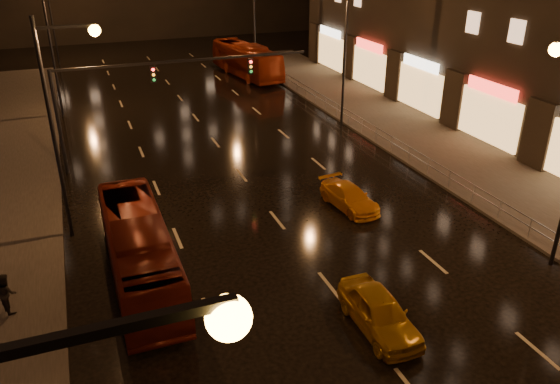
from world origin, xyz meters
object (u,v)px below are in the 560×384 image
at_px(pedestrian_b, 7,293).
at_px(bus_curb, 246,60).
at_px(taxi_near, 379,312).
at_px(bus_red, 139,250).
at_px(taxi_far, 349,197).

bearing_deg(pedestrian_b, bus_curb, -54.79).
xyz_separation_m(bus_curb, pedestrian_b, (-19.87, -33.12, -0.63)).
relative_size(taxi_near, pedestrian_b, 2.61).
height_order(bus_red, taxi_near, bus_red).
xyz_separation_m(bus_red, bus_curb, (14.93, 32.49, 0.21)).
relative_size(bus_red, pedestrian_b, 6.19).
bearing_deg(bus_red, taxi_far, 13.76).
relative_size(taxi_far, pedestrian_b, 2.51).
distance_m(taxi_far, pedestrian_b, 16.29).
height_order(taxi_near, taxi_far, taxi_near).
xyz_separation_m(bus_curb, taxi_far, (-3.93, -29.76, -1.00)).
height_order(bus_red, pedestrian_b, bus_red).
distance_m(bus_red, taxi_near, 9.80).
bearing_deg(bus_curb, taxi_far, -105.09).
xyz_separation_m(taxi_near, taxi_far, (3.50, 9.00, -0.13)).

